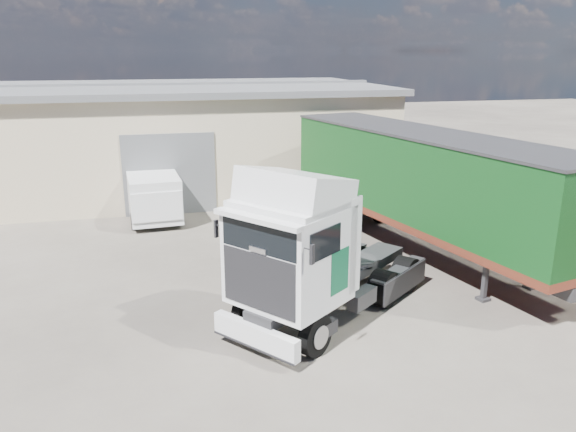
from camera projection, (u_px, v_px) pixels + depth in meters
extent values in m
plane|color=#292521|center=(256.00, 302.00, 16.28)|extent=(120.00, 120.00, 0.00)
cube|color=#B9AD8F|center=(86.00, 141.00, 29.15)|extent=(30.00, 12.00, 5.00)
cube|color=#505255|center=(81.00, 89.00, 28.41)|extent=(30.60, 12.60, 0.30)
cube|color=#505255|center=(170.00, 174.00, 24.63)|extent=(4.00, 0.08, 3.60)
cube|color=#505255|center=(81.00, 85.00, 28.35)|extent=(30.60, 0.40, 0.15)
cube|color=#963826|center=(494.00, 191.00, 24.09)|extent=(0.35, 26.00, 2.50)
cylinder|color=black|center=(280.00, 322.00, 13.96)|extent=(2.32, 2.55, 1.04)
cylinder|color=black|center=(354.00, 280.00, 16.55)|extent=(2.35, 2.59, 1.04)
cylinder|color=black|center=(378.00, 266.00, 17.59)|extent=(2.35, 2.59, 1.04)
cube|color=#2D2D30|center=(334.00, 280.00, 15.63)|extent=(5.66, 4.71, 0.30)
cube|color=silver|center=(255.00, 336.00, 13.25)|extent=(1.74, 2.13, 0.54)
cube|color=silver|center=(289.00, 254.00, 13.73)|extent=(3.30, 3.34, 2.41)
cube|color=black|center=(259.00, 282.00, 12.99)|extent=(1.38, 1.74, 1.38)
cube|color=black|center=(259.00, 238.00, 12.69)|extent=(1.41, 1.77, 0.74)
cube|color=silver|center=(294.00, 191.00, 13.44)|extent=(3.01, 3.10, 1.21)
cube|color=#0B5031|center=(262.00, 249.00, 14.84)|extent=(0.59, 0.47, 1.08)
cube|color=#0B5031|center=(340.00, 271.00, 13.37)|extent=(0.59, 0.47, 1.08)
cylinder|color=#2D2D30|center=(358.00, 260.00, 16.54)|extent=(1.52, 1.52, 0.12)
cube|color=#2D2D30|center=(485.00, 281.00, 16.25)|extent=(0.39, 0.39, 1.20)
cube|color=#2D2D30|center=(532.00, 270.00, 17.10)|extent=(0.39, 0.39, 1.20)
cylinder|color=black|center=(352.00, 208.00, 23.99)|extent=(2.96, 1.76, 1.15)
cube|color=#2D2D30|center=(420.00, 226.00, 20.11)|extent=(3.85, 12.89, 0.38)
cube|color=#5C2115|center=(420.00, 217.00, 20.01)|extent=(5.65, 13.32, 0.26)
cube|color=black|center=(423.00, 174.00, 19.57)|extent=(5.65, 13.32, 2.83)
cube|color=#2D2D30|center=(426.00, 133.00, 19.16)|extent=(5.73, 13.40, 0.09)
cylinder|color=black|center=(157.00, 219.00, 23.12)|extent=(2.11, 0.86, 0.71)
cylinder|color=black|center=(150.00, 199.00, 26.26)|extent=(2.11, 0.86, 0.71)
cube|color=silver|center=(152.00, 191.00, 24.47)|extent=(2.40, 5.08, 1.82)
cube|color=silver|center=(156.00, 204.00, 22.63)|extent=(2.05, 1.11, 1.18)
cube|color=black|center=(155.00, 189.00, 22.66)|extent=(1.88, 0.23, 0.64)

